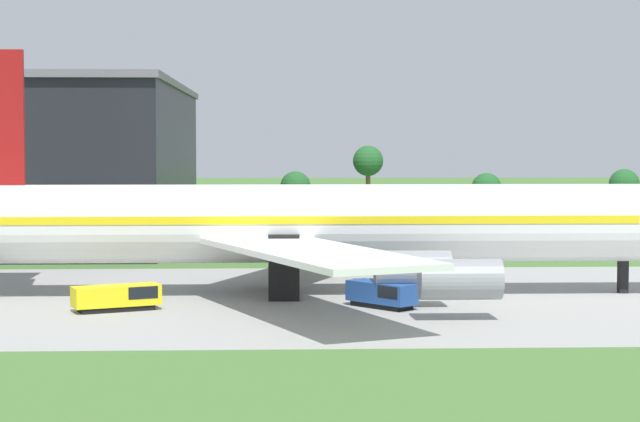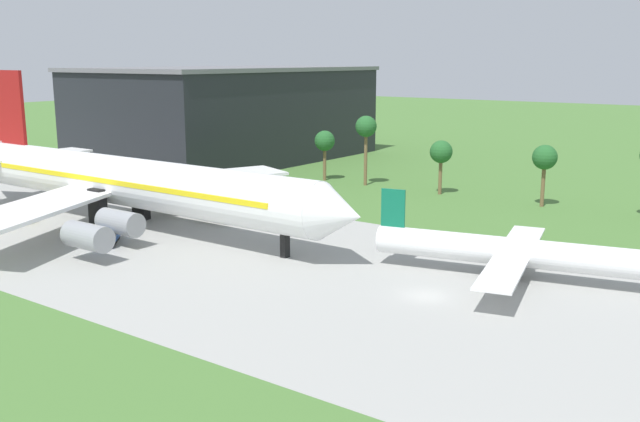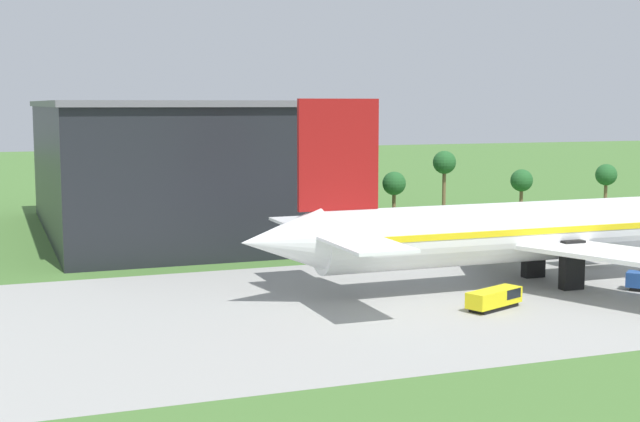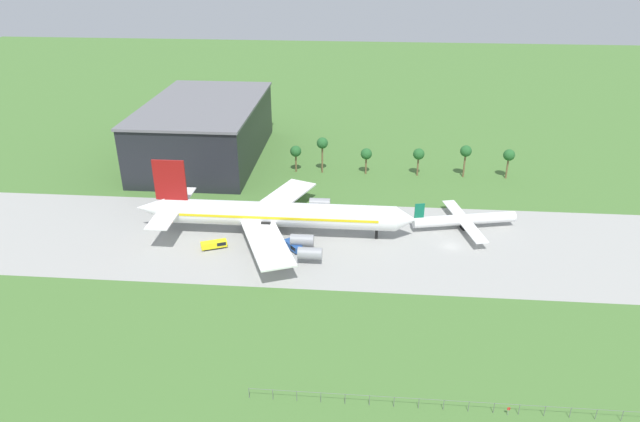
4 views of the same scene
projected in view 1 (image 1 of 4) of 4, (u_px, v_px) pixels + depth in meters
The scene contains 5 objects.
jet_airliner at pixel (304, 224), 92.99m from camera, with size 71.78×51.43×19.60m.
baggage_tug at pixel (384, 294), 85.75m from camera, with size 5.19×5.51×1.93m.
catering_van at pixel (120, 297), 84.40m from camera, with size 6.59×4.30×1.88m.
terminal_building at pixel (36, 162), 145.16m from camera, with size 36.72×61.20×19.51m.
palm_tree_row at pixel (563, 180), 137.53m from camera, with size 70.73×3.60×11.86m.
Camera 1 is at (-47.01, -90.14, 12.39)m, focal length 65.00 mm.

